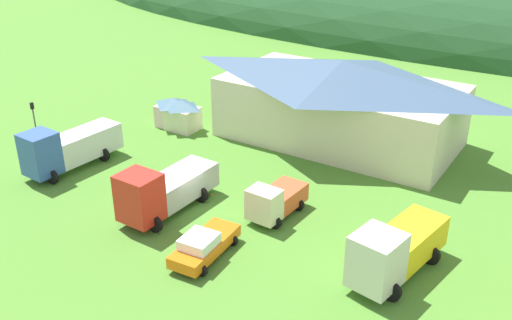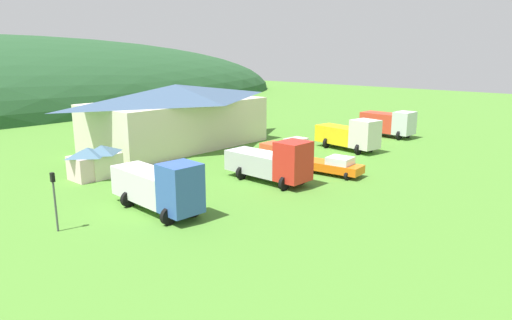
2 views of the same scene
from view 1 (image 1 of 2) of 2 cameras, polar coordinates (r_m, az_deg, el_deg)
The scene contains 12 objects.
ground_plane at distance 39.08m, azimuth -6.64°, elevation -4.71°, with size 200.00×200.00×0.00m, color #4C842D.
forested_hill_backdrop at distance 102.77m, azimuth 20.43°, elevation 12.92°, with size 157.69×60.00×27.34m, color #234C28.
depot_building at distance 48.46m, azimuth 8.33°, elevation 5.93°, with size 20.69×10.91×6.91m.
play_shed_cream at distance 51.19m, azimuth -7.30°, elevation 4.50°, with size 2.89×2.40×2.74m.
play_shed_pink at distance 52.06m, azimuth -8.13°, elevation 4.78°, with size 2.96×2.60×2.68m.
box_truck_blue at distance 45.57m, azimuth -18.18°, elevation 1.20°, with size 3.32×7.96×3.70m.
crane_truck_red at distance 37.88m, azimuth -9.24°, elevation -2.94°, with size 3.35×7.62×3.66m.
light_truck_cream at distance 37.25m, azimuth 1.85°, elevation -4.01°, with size 2.64×4.68×2.47m.
flatbed_truck_yellow at distance 32.40m, azimuth 13.58°, elevation -8.63°, with size 3.82×7.60×3.52m.
service_pickup_orange at distance 33.65m, azimuth -5.20°, elevation -8.40°, with size 2.66×5.14×1.66m.
traffic_light_west at distance 51.05m, azimuth -21.16°, elevation 3.89°, with size 0.20×0.32×3.61m.
traffic_cone_near_pickup at distance 40.40m, azimuth -4.43°, elevation -3.53°, with size 0.36×0.36×0.55m, color orange.
Camera 1 is at (22.01, -25.76, 19.48)m, focal length 40.30 mm.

